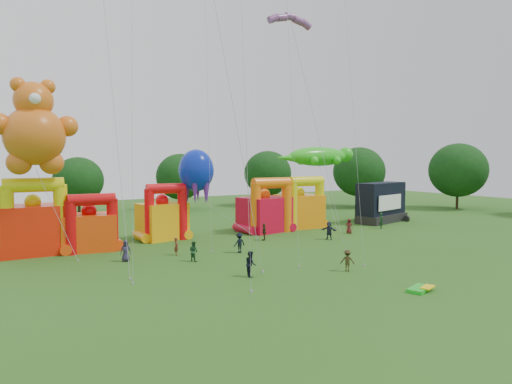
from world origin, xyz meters
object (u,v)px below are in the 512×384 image
teddy_bear_kite (41,154)px  octopus_kite (214,198)px  gecko_kite (325,182)px  bouncy_castle_0 (34,225)px  bouncy_castle_2 (163,218)px  spectator_4 (264,232)px  stage_trailer (381,203)px  spectator_0 (126,251)px

teddy_bear_kite → octopus_kite: size_ratio=1.58×
gecko_kite → octopus_kite: bearing=-168.3°
bouncy_castle_0 → teddy_bear_kite: teddy_bear_kite is taller
bouncy_castle_2 → spectator_4: size_ratio=3.32×
bouncy_castle_0 → stage_trailer: size_ratio=0.76×
gecko_kite → spectator_4: 16.90m
octopus_kite → bouncy_castle_0: bearing=178.8°
bouncy_castle_2 → stage_trailer: bearing=-3.2°
stage_trailer → octopus_kite: 25.51m
bouncy_castle_2 → spectator_0: bouncy_castle_2 is taller
spectator_0 → spectator_4: 15.52m
stage_trailer → spectator_0: (-36.70, -7.15, -1.75)m
teddy_bear_kite → spectator_0: teddy_bear_kite is taller
spectator_0 → spectator_4: (15.27, 2.82, 0.02)m
teddy_bear_kite → stage_trailer: bearing=3.5°
teddy_bear_kite → gecko_kite: bearing=9.7°
gecko_kite → spectator_0: (-29.54, -10.60, -4.62)m
bouncy_castle_0 → bouncy_castle_2: bearing=7.5°
teddy_bear_kite → octopus_kite: bearing=7.5°
bouncy_castle_0 → gecko_kite: (35.91, 3.42, 2.88)m
stage_trailer → teddy_bear_kite: teddy_bear_kite is taller
stage_trailer → bouncy_castle_2: bearing=176.8°
spectator_4 → gecko_kite: bearing=139.2°
spectator_4 → stage_trailer: bearing=122.0°
gecko_kite → spectator_0: size_ratio=7.39×
bouncy_castle_0 → stage_trailer: (43.07, -0.03, 0.00)m
teddy_bear_kite → spectator_4: (21.10, -1.73, -8.12)m
stage_trailer → spectator_4: bearing=-168.6°
bouncy_castle_0 → gecko_kite: 36.19m
gecko_kite → spectator_0: 31.72m
stage_trailer → gecko_kite: size_ratio=0.70×
spectator_0 → spectator_4: bearing=21.6°
teddy_bear_kite → spectator_4: 22.67m
stage_trailer → spectator_0: bearing=-169.0°
teddy_bear_kite → gecko_kite: 36.06m
bouncy_castle_0 → teddy_bear_kite: (0.54, -2.63, 6.40)m
gecko_kite → octopus_kite: size_ratio=1.35×
bouncy_castle_0 → gecko_kite: size_ratio=0.53×
spectator_4 → bouncy_castle_2: bearing=-103.1°
bouncy_castle_2 → spectator_4: (9.03, -6.02, -1.40)m
spectator_4 → spectator_0: bearing=-59.0°
bouncy_castle_0 → bouncy_castle_2: size_ratio=1.15×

